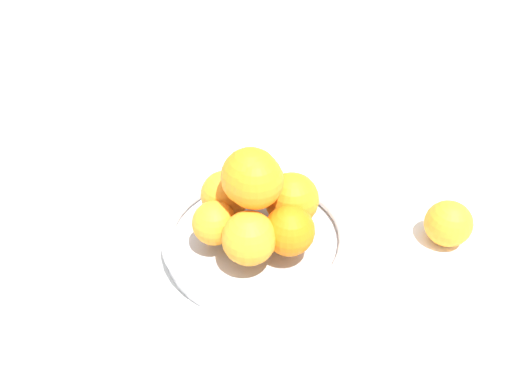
# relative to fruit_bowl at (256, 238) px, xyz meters

# --- Properties ---
(ground_plane) EXTENTS (4.00, 4.00, 0.00)m
(ground_plane) POSITION_rel_fruit_bowl_xyz_m (0.00, 0.00, -0.02)
(ground_plane) COLOR white
(fruit_bowl) EXTENTS (0.28, 0.28, 0.04)m
(fruit_bowl) POSITION_rel_fruit_bowl_xyz_m (0.00, 0.00, 0.00)
(fruit_bowl) COLOR silver
(fruit_bowl) RESTS_ON ground_plane
(orange_pile) EXTENTS (0.20, 0.18, 0.14)m
(orange_pile) POSITION_rel_fruit_bowl_xyz_m (-0.00, -0.00, 0.08)
(orange_pile) COLOR orange
(orange_pile) RESTS_ON fruit_bowl
(stray_orange) EXTENTS (0.07, 0.07, 0.07)m
(stray_orange) POSITION_rel_fruit_bowl_xyz_m (0.06, -0.29, 0.02)
(stray_orange) COLOR orange
(stray_orange) RESTS_ON ground_plane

